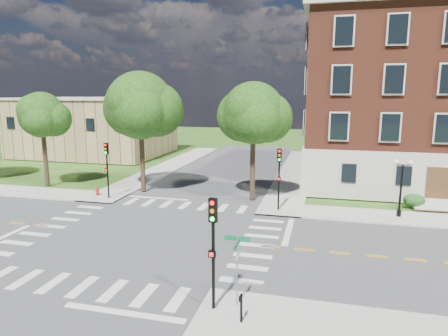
% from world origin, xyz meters
% --- Properties ---
extents(ground, '(160.00, 160.00, 0.00)m').
position_xyz_m(ground, '(0.00, 0.00, 0.00)').
color(ground, '#294F16').
rests_on(ground, ground).
extents(road_ew, '(90.00, 12.00, 0.01)m').
position_xyz_m(road_ew, '(0.00, 0.00, 0.01)').
color(road_ew, '#3D3D3F').
rests_on(road_ew, ground).
extents(road_ns, '(12.00, 90.00, 0.01)m').
position_xyz_m(road_ns, '(0.00, 0.00, 0.01)').
color(road_ns, '#3D3D3F').
rests_on(road_ns, ground).
extents(sidewalk_ne, '(34.00, 34.00, 0.12)m').
position_xyz_m(sidewalk_ne, '(15.38, 15.38, 0.06)').
color(sidewalk_ne, '#9E9B93').
rests_on(sidewalk_ne, ground).
extents(sidewalk_nw, '(34.00, 34.00, 0.12)m').
position_xyz_m(sidewalk_nw, '(-15.38, 15.38, 0.06)').
color(sidewalk_nw, '#9E9B93').
rests_on(sidewalk_nw, ground).
extents(crosswalk_east, '(2.20, 10.20, 0.02)m').
position_xyz_m(crosswalk_east, '(7.20, 0.00, 0.00)').
color(crosswalk_east, silver).
rests_on(crosswalk_east, ground).
extents(stop_bar_east, '(0.40, 5.50, 0.00)m').
position_xyz_m(stop_bar_east, '(8.80, 3.00, 0.00)').
color(stop_bar_east, silver).
rests_on(stop_bar_east, ground).
extents(secondary_building, '(20.40, 15.40, 8.30)m').
position_xyz_m(secondary_building, '(-22.00, 30.00, 4.28)').
color(secondary_building, olive).
rests_on(secondary_building, ground).
extents(tree_b, '(4.30, 4.30, 9.07)m').
position_xyz_m(tree_b, '(-15.36, 10.27, 6.99)').
color(tree_b, black).
rests_on(tree_b, ground).
extents(tree_c, '(6.09, 6.09, 10.89)m').
position_xyz_m(tree_c, '(-5.25, 10.57, 7.95)').
color(tree_c, black).
rests_on(tree_c, ground).
extents(tree_d, '(5.14, 5.14, 9.90)m').
position_xyz_m(tree_d, '(5.09, 10.05, 7.41)').
color(tree_d, black).
rests_on(tree_d, ground).
extents(traffic_signal_se, '(0.36, 0.42, 4.80)m').
position_xyz_m(traffic_signal_se, '(6.60, -7.72, 3.19)').
color(traffic_signal_se, black).
rests_on(traffic_signal_se, ground).
extents(traffic_signal_ne, '(0.36, 0.41, 4.80)m').
position_xyz_m(traffic_signal_ne, '(7.60, 7.47, 3.19)').
color(traffic_signal_ne, black).
rests_on(traffic_signal_ne, ground).
extents(traffic_signal_nw, '(0.33, 0.37, 4.80)m').
position_xyz_m(traffic_signal_nw, '(-7.04, 7.45, 3.19)').
color(traffic_signal_nw, black).
rests_on(traffic_signal_nw, ground).
extents(twin_lamp_west, '(1.36, 0.36, 4.23)m').
position_xyz_m(twin_lamp_west, '(16.42, 7.93, 2.52)').
color(twin_lamp_west, black).
rests_on(twin_lamp_west, ground).
extents(street_sign_pole, '(1.10, 1.10, 3.10)m').
position_xyz_m(street_sign_pole, '(7.50, -7.20, 2.31)').
color(street_sign_pole, gray).
rests_on(street_sign_pole, ground).
extents(push_button_post, '(0.14, 0.21, 1.20)m').
position_xyz_m(push_button_post, '(7.94, -8.45, 0.80)').
color(push_button_post, black).
rests_on(push_button_post, ground).
extents(fire_hydrant, '(0.35, 0.35, 0.75)m').
position_xyz_m(fire_hydrant, '(-8.51, 8.07, 0.46)').
color(fire_hydrant, '#9D1D0C').
rests_on(fire_hydrant, ground).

